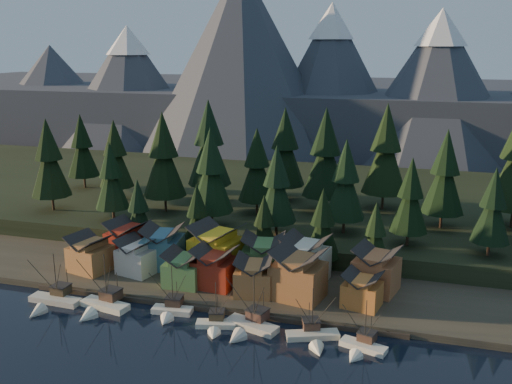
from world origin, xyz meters
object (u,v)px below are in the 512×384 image
(boat_1, at_px, (101,299))
(house_back_0, at_px, (128,239))
(boat_5, at_px, (314,331))
(boat_6, at_px, (362,341))
(house_front_0, at_px, (90,252))
(boat_4, at_px, (249,320))
(boat_0, at_px, (51,296))
(boat_2, at_px, (171,305))
(boat_3, at_px, (215,319))
(house_back_1, at_px, (163,246))
(house_front_1, at_px, (137,255))

(boat_1, relative_size, house_back_0, 1.24)
(boat_5, distance_m, house_back_0, 56.49)
(boat_6, height_order, house_front_0, house_front_0)
(boat_4, bearing_deg, boat_0, -161.86)
(boat_4, relative_size, boat_5, 1.15)
(boat_2, distance_m, boat_3, 11.03)
(house_back_1, bearing_deg, house_front_1, -136.03)
(boat_6, xyz_separation_m, house_back_1, (-49.37, 23.33, 4.75))
(boat_5, bearing_deg, boat_4, 157.87)
(house_front_0, relative_size, house_back_1, 1.02)
(house_back_1, bearing_deg, house_back_0, 159.70)
(house_front_1, xyz_separation_m, house_back_0, (-6.32, 7.30, 0.74))
(house_back_0, bearing_deg, house_back_1, -0.93)
(boat_5, bearing_deg, boat_0, 159.55)
(boat_5, bearing_deg, house_front_0, 143.68)
(house_front_0, bearing_deg, boat_3, -9.60)
(boat_1, xyz_separation_m, boat_2, (14.57, 2.11, -0.23))
(boat_2, height_order, boat_6, boat_2)
(boat_3, bearing_deg, boat_5, -11.17)
(boat_2, xyz_separation_m, boat_4, (17.04, -2.01, 0.11))
(house_front_0, distance_m, house_back_1, 16.74)
(house_front_1, bearing_deg, boat_5, -7.86)
(boat_0, distance_m, house_front_1, 21.20)
(boat_4, bearing_deg, house_front_0, 177.91)
(boat_4, height_order, boat_6, boat_4)
(house_front_0, bearing_deg, boat_4, -5.43)
(house_front_1, bearing_deg, boat_0, -108.87)
(boat_3, xyz_separation_m, house_back_0, (-31.82, 24.95, 4.64))
(boat_2, relative_size, boat_5, 1.03)
(boat_0, xyz_separation_m, house_back_0, (4.71, 25.01, 4.49))
(boat_6, bearing_deg, boat_1, -165.00)
(boat_3, relative_size, boat_5, 0.92)
(boat_1, relative_size, boat_2, 1.16)
(boat_0, distance_m, boat_4, 42.94)
(house_front_1, bearing_deg, house_back_0, 143.90)
(boat_3, distance_m, house_front_0, 40.13)
(boat_5, height_order, house_back_1, house_back_1)
(boat_5, distance_m, house_front_1, 47.77)
(boat_0, bearing_deg, house_back_0, 81.71)
(boat_6, bearing_deg, boat_3, -164.74)
(house_front_1, bearing_deg, boat_6, -5.83)
(house_front_0, height_order, house_back_0, house_back_0)
(boat_1, distance_m, house_front_1, 17.22)
(boat_3, bearing_deg, house_back_0, 128.73)
(boat_5, bearing_deg, boat_3, 160.81)
(boat_0, distance_m, boat_5, 55.51)
(boat_4, bearing_deg, house_back_1, 158.82)
(boat_3, relative_size, house_back_0, 0.96)
(boat_0, bearing_deg, house_front_1, 60.46)
(house_front_1, bearing_deg, house_back_1, 65.29)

